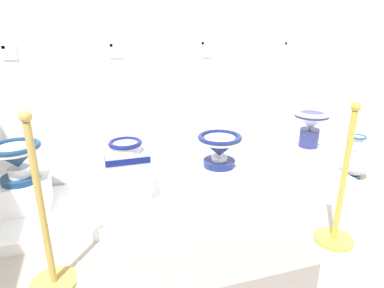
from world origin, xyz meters
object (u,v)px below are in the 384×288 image
Objects in this scene: info_placard_fourth at (288,48)px; plinth_block_rightmost at (306,163)px; plinth_block_broad_patterned at (129,195)px; info_placard_second at (116,50)px; plinth_block_tall_cobalt at (24,195)px; plinth_block_slender_white at (219,174)px; stanchion_post_near_left at (47,241)px; info_placard_first at (9,52)px; antique_toilet_slender_white at (220,147)px; antique_toilet_rightmost at (310,127)px; decorative_vase_spare at (354,161)px; antique_toilet_broad_patterned at (127,166)px; info_placard_third at (206,48)px; stanchion_post_near_right at (339,206)px; antique_toilet_tall_cobalt at (17,157)px.

plinth_block_rightmost is at bearing -87.09° from info_placard_fourth.
info_placard_second reaches higher than plinth_block_broad_patterned.
plinth_block_tall_cobalt reaches higher than plinth_block_slender_white.
plinth_block_tall_cobalt is at bearing 107.21° from stanchion_post_near_left.
info_placard_first is 0.11× the size of stanchion_post_near_left.
antique_toilet_slender_white is (0.85, 0.08, 0.32)m from plinth_block_broad_patterned.
plinth_block_slender_white is 1.44m from info_placard_fourth.
antique_toilet_rightmost is 0.38× the size of stanchion_post_near_left.
antique_toilet_broad_patterned is at bearing 178.65° from decorative_vase_spare.
decorative_vase_spare is at bearing -19.53° from info_placard_third.
info_placard_third reaches higher than info_placard_first.
plinth_block_rightmost is at bearing 18.44° from stanchion_post_near_left.
info_placard_first is 0.76× the size of info_placard_third.
antique_toilet_broad_patterned is (0.81, -0.10, 0.18)m from plinth_block_tall_cobalt.
info_placard_first is (-2.53, 0.46, 1.07)m from plinth_block_rightmost.
info_placard_second reaches higher than stanchion_post_near_right.
info_placard_second reaches higher than plinth_block_tall_cobalt.
info_placard_second is at bearing 23.03° from plinth_block_tall_cobalt.
info_placard_first is 2.51m from info_placard_fourth.
info_placard_first is at bearing 167.29° from plinth_block_slender_white.
stanchion_post_near_left is (-1.38, -1.22, -0.97)m from info_placard_third.
info_placard_fourth is (2.51, 0.00, -0.01)m from info_placard_first.
plinth_block_broad_patterned is 2.70× the size of info_placard_second.
antique_toilet_tall_cobalt is 2.39× the size of info_placard_fourth.
info_placard_fourth is 1.33m from decorative_vase_spare.
plinth_block_slender_white is at bearing 31.27° from stanchion_post_near_left.
info_placard_first is at bearing 102.01° from stanchion_post_near_left.
info_placard_first is 0.88× the size of info_placard_second.
plinth_block_tall_cobalt is 0.98× the size of antique_toilet_slender_white.
antique_toilet_slender_white is 0.39× the size of stanchion_post_near_right.
info_placard_first is at bearing -180.00° from info_placard_second.
antique_toilet_broad_patterned is 1.18× the size of plinth_block_rightmost.
info_placard_first is at bearing 169.72° from plinth_block_rightmost.
plinth_block_broad_patterned is 0.91m from antique_toilet_slender_white.
info_placard_first is at bearing 88.69° from antique_toilet_tall_cobalt.
stanchion_post_near_right is at bearing -112.83° from antique_toilet_rightmost.
info_placard_fourth is 0.35× the size of decorative_vase_spare.
plinth_block_slender_white is 0.27m from antique_toilet_slender_white.
plinth_block_rightmost is 0.85× the size of decorative_vase_spare.
antique_toilet_slender_white is 3.41× the size of info_placard_first.
plinth_block_rightmost is 2.79m from info_placard_first.
info_placard_fourth is (0.86, 0.37, 0.83)m from antique_toilet_slender_white.
plinth_block_tall_cobalt is 1.66m from plinth_block_slender_white.
antique_toilet_rightmost reaches higher than plinth_block_rightmost.
antique_toilet_slender_white is at bearing -24.33° from info_placard_second.
plinth_block_tall_cobalt is at bearing -91.31° from info_placard_first.
stanchion_post_near_left is at bearing 175.79° from stanchion_post_near_right.
plinth_block_broad_patterned is (0.81, -0.10, -0.40)m from antique_toilet_tall_cobalt.
stanchion_post_near_left reaches higher than antique_toilet_rightmost.
stanchion_post_near_left is at bearing -161.56° from plinth_block_rightmost.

